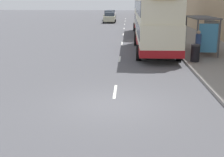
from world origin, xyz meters
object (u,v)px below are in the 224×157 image
Objects in this scene: pedestrian_at_shelter at (177,35)px; pedestrian_1 at (198,44)px; double_decker_bus_ahead at (147,14)px; bus_shelter at (205,28)px; car_1 at (110,18)px; car_3 at (111,14)px; car_0 at (109,16)px; litter_bin at (195,53)px; car_2 at (142,20)px; double_decker_bus_near at (155,21)px; pedestrian_3 at (206,37)px; pedestrian_2 at (210,40)px.

pedestrian_at_shelter is 0.92× the size of pedestrian_1.
pedestrian_at_shelter is (1.90, -9.85, -1.31)m from double_decker_bus_ahead.
car_1 is at bearing 104.74° from bus_shelter.
double_decker_bus_ahead reaches higher than pedestrian_1.
bus_shelter reaches higher than pedestrian_1.
double_decker_bus_ahead is (-3.17, 13.60, 0.41)m from bus_shelter.
pedestrian_at_shelter reaches higher than car_3.
car_0 is 3.83× the size of litter_bin.
car_2 is at bearing 116.51° from car_0.
car_2 is at bearing 94.49° from pedestrian_1.
pedestrian_3 is at bearing 17.01° from double_decker_bus_near.
car_2 is 28.49m from pedestrian_1.
car_2 is 2.45× the size of pedestrian_3.
double_decker_bus_ahead is 16.83m from litter_bin.
pedestrian_2 reaches higher than car_3.
bus_shelter reaches higher than pedestrian_2.
bus_shelter reaches higher than car_2.
bus_shelter is 3.49m from litter_bin.
double_decker_bus_ahead is at bearing 103.21° from car_0.
double_decker_bus_near is 2.55× the size of car_2.
bus_shelter is at bearing 103.18° from car_0.
car_0 is 2.45× the size of pedestrian_at_shelter.
pedestrian_at_shelter is at bearing -79.06° from double_decker_bus_ahead.
car_3 is 4.01× the size of litter_bin.
pedestrian_1 reaches higher than car_2.
pedestrian_2 reaches higher than pedestrian_at_shelter.
car_2 is (0.19, 25.15, -1.46)m from double_decker_bus_near.
bus_shelter is 4.06m from pedestrian_at_shelter.
car_0 reaches higher than pedestrian_3.
car_1 is (-5.06, 30.60, -1.42)m from double_decker_bus_near.
car_3 is 2.51× the size of pedestrian_3.
car_1 is 2.75× the size of pedestrian_at_shelter.
pedestrian_3 is at bearing 107.15° from car_1.
double_decker_bus_near reaches higher than car_0.
double_decker_bus_ahead is at bearing 103.12° from bus_shelter.
car_3 is at bearing 101.82° from pedestrian_2.
car_3 is at bearing 97.21° from double_decker_bus_near.
double_decker_bus_ahead is 10.12m from pedestrian_at_shelter.
bus_shelter is 2.40m from pedestrian_1.
double_decker_bus_ahead is at bearing 100.18° from car_3.
pedestrian_3 is at bearing -34.43° from pedestrian_at_shelter.
pedestrian_2 is 1.02× the size of pedestrian_3.
double_decker_bus_ahead is at bearing 105.93° from car_1.
car_3 reaches higher than car_2.
car_0 is 12.92m from car_2.
double_decker_bus_near is at bearing -90.59° from double_decker_bus_ahead.
litter_bin is at bearing -111.91° from bus_shelter.
double_decker_bus_near is at bearing 98.63° from car_0.
car_2 is 22.65m from pedestrian_at_shelter.
car_0 is 41.63m from litter_bin.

